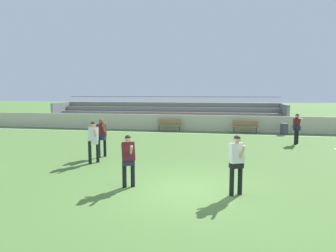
% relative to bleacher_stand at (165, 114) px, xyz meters
% --- Properties ---
extents(ground_plane, '(160.00, 160.00, 0.00)m').
position_rel_bleacher_stand_xyz_m(ground_plane, '(3.91, -16.75, -1.06)').
color(ground_plane, '#517A38').
extents(field_line_sideline, '(44.00, 0.12, 0.01)m').
position_rel_bleacher_stand_xyz_m(field_line_sideline, '(3.91, -4.35, -1.06)').
color(field_line_sideline, white).
rests_on(field_line_sideline, ground).
extents(sideline_wall, '(48.00, 0.16, 1.19)m').
position_rel_bleacher_stand_xyz_m(sideline_wall, '(3.91, -2.86, -0.47)').
color(sideline_wall, beige).
rests_on(sideline_wall, ground).
extents(bleacher_stand, '(19.58, 3.58, 2.52)m').
position_rel_bleacher_stand_xyz_m(bleacher_stand, '(0.00, 0.00, 0.00)').
color(bleacher_stand, '#897051').
rests_on(bleacher_stand, ground).
extents(bench_near_bin, '(1.80, 0.40, 0.90)m').
position_rel_bleacher_stand_xyz_m(bench_near_bin, '(6.47, -3.38, -0.52)').
color(bench_near_bin, '#99754C').
rests_on(bench_near_bin, ground).
extents(bench_far_right, '(1.80, 0.40, 0.90)m').
position_rel_bleacher_stand_xyz_m(bench_far_right, '(0.97, -3.38, -0.52)').
color(bench_far_right, '#99754C').
rests_on(bench_far_right, ground).
extents(trash_bin, '(0.50, 0.50, 0.78)m').
position_rel_bleacher_stand_xyz_m(trash_bin, '(9.05, -3.72, -0.67)').
color(trash_bin, '#3D424C').
rests_on(trash_bin, ground).
extents(player_white_on_ball, '(0.46, 0.66, 1.71)m').
position_rel_bleacher_stand_xyz_m(player_white_on_ball, '(-0.24, -13.99, -0.04)').
color(player_white_on_ball, black).
rests_on(player_white_on_ball, ground).
extents(player_dark_pressing_high, '(0.44, 0.57, 1.71)m').
position_rel_bleacher_stand_xyz_m(player_dark_pressing_high, '(-0.35, -12.90, -0.04)').
color(player_dark_pressing_high, black).
rests_on(player_dark_pressing_high, ground).
extents(player_dark_wide_left, '(0.51, 0.69, 1.62)m').
position_rel_bleacher_stand_xyz_m(player_dark_wide_left, '(2.16, -16.78, -0.11)').
color(player_dark_wide_left, black).
rests_on(player_dark_wide_left, ground).
extents(player_dark_dropping_back, '(0.44, 0.57, 1.70)m').
position_rel_bleacher_stand_xyz_m(player_dark_dropping_back, '(8.99, -7.66, -0.04)').
color(player_dark_dropping_back, black).
rests_on(player_dark_dropping_back, ground).
extents(player_white_challenging, '(0.46, 0.62, 1.71)m').
position_rel_bleacher_stand_xyz_m(player_white_challenging, '(5.36, -16.90, -0.04)').
color(player_white_challenging, black).
rests_on(player_white_challenging, ground).
extents(soccer_ball, '(0.22, 0.22, 0.22)m').
position_rel_bleacher_stand_xyz_m(soccer_ball, '(1.13, -13.44, -0.95)').
color(soccer_ball, yellow).
rests_on(soccer_ball, ground).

